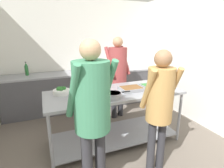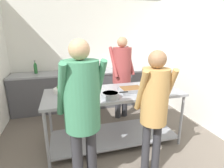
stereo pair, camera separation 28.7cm
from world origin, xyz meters
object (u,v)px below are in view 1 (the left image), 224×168
(serving_tray_roast, at_px, (153,86))
(water_bottle, at_px, (26,69))
(plate_stack, at_px, (88,100))
(sauce_pan, at_px, (113,95))
(guest_serving_right, at_px, (160,100))
(cook_behind_counter, at_px, (118,70))
(broccoli_bowl, at_px, (61,91))
(guest_serving_left, at_px, (92,105))
(serving_tray_vegetables, at_px, (131,89))

(serving_tray_roast, xyz_separation_m, water_bottle, (-2.08, 1.83, 0.12))
(plate_stack, relative_size, sauce_pan, 0.70)
(guest_serving_right, xyz_separation_m, cook_behind_counter, (0.16, 1.67, 0.06))
(broccoli_bowl, bearing_deg, guest_serving_left, -78.42)
(cook_behind_counter, bearing_deg, serving_tray_roast, -72.69)
(sauce_pan, relative_size, serving_tray_vegetables, 1.08)
(serving_tray_vegetables, height_order, guest_serving_right, guest_serving_right)
(sauce_pan, bearing_deg, plate_stack, -179.50)
(serving_tray_vegetables, xyz_separation_m, serving_tray_roast, (0.43, -0.00, 0.00))
(guest_serving_left, relative_size, water_bottle, 5.87)
(sauce_pan, bearing_deg, serving_tray_vegetables, 28.87)
(water_bottle, bearing_deg, guest_serving_left, -73.42)
(sauce_pan, height_order, guest_serving_right, guest_serving_right)
(guest_serving_left, bearing_deg, water_bottle, 106.58)
(plate_stack, xyz_separation_m, guest_serving_left, (-0.09, -0.55, 0.15))
(cook_behind_counter, bearing_deg, water_bottle, 152.86)
(guest_serving_left, bearing_deg, plate_stack, 80.48)
(plate_stack, height_order, guest_serving_right, guest_serving_right)
(broccoli_bowl, bearing_deg, serving_tray_roast, -9.08)
(guest_serving_left, bearing_deg, cook_behind_counter, 58.57)
(guest_serving_left, bearing_deg, guest_serving_right, 0.67)
(plate_stack, distance_m, serving_tray_vegetables, 0.82)
(serving_tray_vegetables, bearing_deg, sauce_pan, -151.13)
(plate_stack, height_order, cook_behind_counter, cook_behind_counter)
(broccoli_bowl, relative_size, guest_serving_left, 0.14)
(serving_tray_vegetables, xyz_separation_m, water_bottle, (-1.65, 1.83, 0.12))
(broccoli_bowl, relative_size, guest_serving_right, 0.15)
(sauce_pan, xyz_separation_m, cook_behind_counter, (0.56, 1.13, 0.13))
(broccoli_bowl, distance_m, serving_tray_roast, 1.54)
(serving_tray_vegetables, height_order, cook_behind_counter, cook_behind_counter)
(sauce_pan, height_order, serving_tray_roast, sauce_pan)
(broccoli_bowl, bearing_deg, serving_tray_vegetables, -12.34)
(broccoli_bowl, relative_size, serving_tray_roast, 0.59)
(plate_stack, bearing_deg, guest_serving_right, -34.78)
(serving_tray_vegetables, distance_m, water_bottle, 2.47)
(broccoli_bowl, xyz_separation_m, sauce_pan, (0.67, -0.47, 0.00))
(broccoli_bowl, relative_size, serving_tray_vegetables, 0.68)
(plate_stack, relative_size, guest_serving_right, 0.17)
(serving_tray_roast, xyz_separation_m, guest_serving_left, (-1.31, -0.77, 0.15))
(sauce_pan, xyz_separation_m, guest_serving_left, (-0.47, -0.55, 0.13))
(serving_tray_roast, relative_size, water_bottle, 1.42)
(broccoli_bowl, xyz_separation_m, guest_serving_left, (0.21, -1.02, 0.13))
(broccoli_bowl, height_order, guest_serving_left, guest_serving_left)
(broccoli_bowl, xyz_separation_m, water_bottle, (-0.57, 1.59, 0.10))
(guest_serving_left, xyz_separation_m, guest_serving_right, (0.86, 0.01, -0.07))
(sauce_pan, distance_m, serving_tray_roast, 0.87)
(broccoli_bowl, height_order, plate_stack, broccoli_bowl)
(plate_stack, distance_m, serving_tray_roast, 1.24)
(sauce_pan, distance_m, water_bottle, 2.40)
(guest_serving_right, bearing_deg, serving_tray_roast, 59.75)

